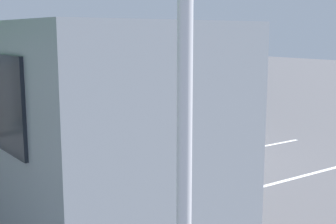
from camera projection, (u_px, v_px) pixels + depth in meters
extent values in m
plane|color=#4C4C51|center=(166.00, 154.00, 11.93)|extent=(80.00, 80.00, 0.00)
cube|color=#8C939E|center=(15.00, 105.00, 8.22)|extent=(9.60, 2.95, 2.80)
cube|color=black|center=(78.00, 70.00, 8.89)|extent=(7.96, 0.42, 1.01)
cube|color=orange|center=(80.00, 127.00, 9.08)|extent=(8.34, 0.43, 0.28)
cube|color=black|center=(20.00, 191.00, 8.50)|extent=(8.83, 2.71, 0.45)
torus|color=black|center=(17.00, 137.00, 11.73)|extent=(1.01, 0.37, 1.00)
torus|color=black|center=(179.00, 219.00, 6.53)|extent=(1.01, 0.37, 1.00)
cylinder|color=black|center=(155.00, 165.00, 9.36)|extent=(0.13, 0.13, 0.75)
cube|color=black|center=(157.00, 184.00, 9.44)|extent=(0.13, 0.27, 0.10)
cylinder|color=black|center=(159.00, 167.00, 9.22)|extent=(0.13, 0.13, 0.75)
cube|color=black|center=(161.00, 186.00, 9.30)|extent=(0.13, 0.27, 0.10)
cube|color=#3F594C|center=(157.00, 133.00, 9.17)|extent=(0.41, 0.32, 0.63)
cylinder|color=#3F594C|center=(152.00, 130.00, 9.37)|extent=(0.10, 0.10, 0.60)
sphere|color=tan|center=(152.00, 144.00, 9.43)|extent=(0.10, 0.10, 0.09)
cylinder|color=#3F594C|center=(162.00, 134.00, 8.96)|extent=(0.10, 0.10, 0.60)
sphere|color=tan|center=(163.00, 149.00, 9.01)|extent=(0.10, 0.10, 0.09)
sphere|color=tan|center=(157.00, 111.00, 9.09)|extent=(0.25, 0.25, 0.23)
cylinder|color=black|center=(146.00, 152.00, 10.31)|extent=(0.14, 0.14, 0.78)
cube|color=black|center=(147.00, 170.00, 10.41)|extent=(0.14, 0.27, 0.10)
cylinder|color=black|center=(151.00, 153.00, 10.20)|extent=(0.14, 0.14, 0.78)
cube|color=black|center=(152.00, 171.00, 10.30)|extent=(0.14, 0.27, 0.10)
cube|color=silver|center=(148.00, 122.00, 10.13)|extent=(0.42, 0.34, 0.65)
cylinder|color=silver|center=(141.00, 119.00, 10.30)|extent=(0.10, 0.10, 0.61)
sphere|color=tan|center=(141.00, 133.00, 10.35)|extent=(0.10, 0.10, 0.09)
cylinder|color=silver|center=(155.00, 122.00, 9.96)|extent=(0.10, 0.10, 0.61)
sphere|color=tan|center=(155.00, 136.00, 10.01)|extent=(0.10, 0.10, 0.09)
sphere|color=tan|center=(148.00, 101.00, 10.05)|extent=(0.27, 0.27, 0.23)
cylinder|color=black|center=(112.00, 142.00, 11.31)|extent=(0.14, 0.14, 0.75)
cube|color=black|center=(114.00, 158.00, 11.41)|extent=(0.14, 0.27, 0.10)
cylinder|color=black|center=(116.00, 143.00, 11.20)|extent=(0.14, 0.14, 0.75)
cube|color=black|center=(118.00, 159.00, 11.30)|extent=(0.14, 0.27, 0.10)
cube|color=#D8F233|center=(114.00, 115.00, 11.14)|extent=(0.42, 0.34, 0.62)
cube|color=silver|center=(114.00, 115.00, 11.14)|extent=(0.43, 0.35, 0.06)
cylinder|color=#D8F233|center=(108.00, 114.00, 11.31)|extent=(0.10, 0.10, 0.59)
sphere|color=tan|center=(108.00, 125.00, 11.36)|extent=(0.10, 0.10, 0.09)
cylinder|color=#D8F233|center=(120.00, 116.00, 10.97)|extent=(0.10, 0.10, 0.59)
sphere|color=tan|center=(120.00, 128.00, 11.02)|extent=(0.10, 0.10, 0.09)
sphere|color=tan|center=(113.00, 97.00, 11.06)|extent=(0.26, 0.26, 0.22)
torus|color=black|center=(70.00, 140.00, 12.27)|extent=(0.61, 0.25, 0.60)
cylinder|color=silver|center=(70.00, 140.00, 12.27)|extent=(0.14, 0.12, 0.12)
torus|color=black|center=(81.00, 152.00, 10.96)|extent=(0.61, 0.25, 0.60)
cylinder|color=silver|center=(81.00, 152.00, 10.96)|extent=(0.14, 0.14, 0.12)
cylinder|color=silver|center=(70.00, 127.00, 12.17)|extent=(0.32, 0.12, 0.67)
cube|color=black|center=(74.00, 132.00, 11.62)|extent=(0.88, 0.45, 0.36)
cube|color=black|center=(78.00, 134.00, 11.18)|extent=(0.55, 0.32, 0.20)
cylinder|color=silver|center=(72.00, 144.00, 11.28)|extent=(0.46, 0.17, 0.08)
cylinder|color=black|center=(70.00, 116.00, 12.07)|extent=(0.15, 0.57, 0.04)
torus|color=black|center=(180.00, 119.00, 15.14)|extent=(0.60, 0.14, 0.60)
cylinder|color=silver|center=(180.00, 119.00, 15.14)|extent=(0.12, 0.10, 0.12)
torus|color=black|center=(155.00, 113.00, 16.30)|extent=(0.60, 0.14, 0.60)
cylinder|color=silver|center=(155.00, 113.00, 16.30)|extent=(0.12, 0.12, 0.12)
cylinder|color=silver|center=(179.00, 109.00, 15.12)|extent=(0.32, 0.06, 0.67)
cube|color=#0C19B2|center=(168.00, 107.00, 15.61)|extent=(0.85, 0.30, 0.36)
cube|color=black|center=(160.00, 104.00, 15.98)|extent=(0.53, 0.23, 0.20)
cylinder|color=silver|center=(166.00, 111.00, 16.01)|extent=(0.45, 0.09, 0.08)
cylinder|color=black|center=(178.00, 100.00, 15.11)|extent=(0.05, 0.58, 0.04)
cube|color=black|center=(167.00, 98.00, 15.62)|extent=(0.56, 0.35, 0.51)
sphere|color=black|center=(174.00, 94.00, 15.26)|extent=(0.27, 0.27, 0.26)
cylinder|color=black|center=(168.00, 100.00, 15.28)|extent=(0.42, 0.10, 0.33)
cylinder|color=black|center=(160.00, 107.00, 15.70)|extent=(0.10, 0.10, 0.40)
cylinder|color=black|center=(176.00, 99.00, 15.49)|extent=(0.42, 0.10, 0.33)
cylinder|color=black|center=(168.00, 106.00, 15.91)|extent=(0.10, 0.10, 0.40)
cube|color=orange|center=(216.00, 135.00, 14.14)|extent=(0.34, 0.34, 0.03)
cone|color=orange|center=(216.00, 125.00, 14.08)|extent=(0.26, 0.26, 0.60)
cylinder|color=white|center=(216.00, 126.00, 14.09)|extent=(0.19, 0.19, 0.07)
cube|color=white|center=(317.00, 172.00, 10.38)|extent=(0.14, 4.24, 0.01)
cube|color=white|center=(243.00, 150.00, 12.33)|extent=(0.14, 4.34, 0.01)
cube|color=white|center=(189.00, 134.00, 14.28)|extent=(0.14, 4.31, 0.01)
cube|color=white|center=(148.00, 122.00, 16.23)|extent=(0.14, 4.96, 0.01)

